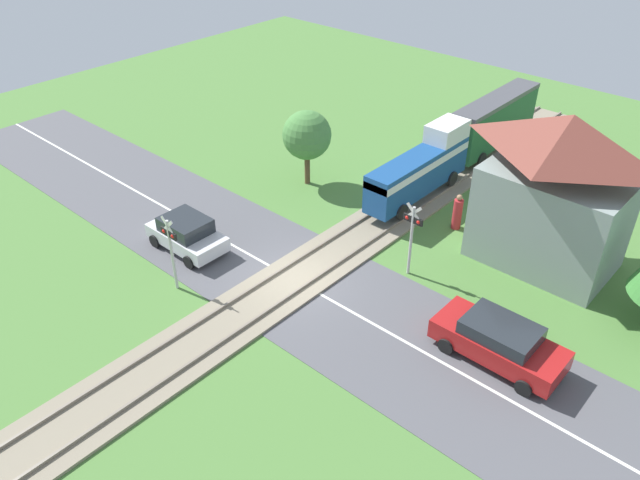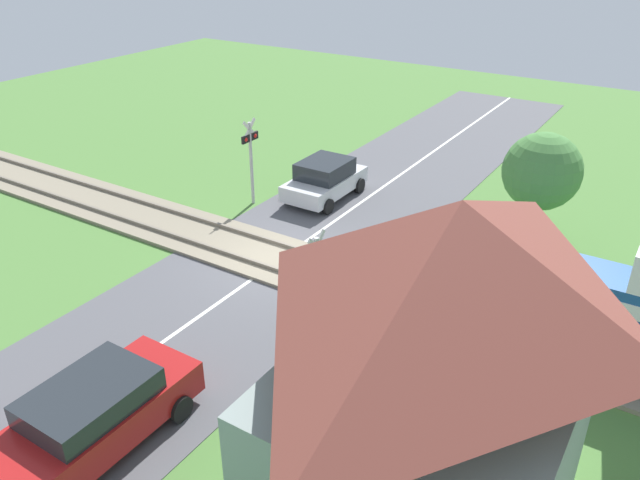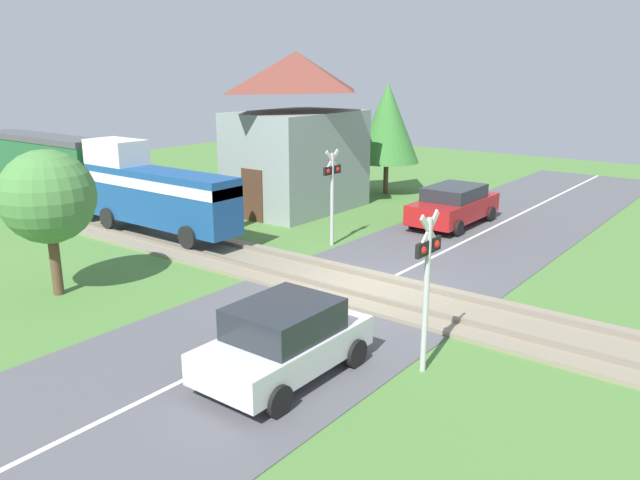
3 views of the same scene
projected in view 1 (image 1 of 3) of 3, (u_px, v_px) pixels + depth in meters
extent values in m
plane|color=#4C7A38|center=(295.00, 280.00, 25.56)|extent=(60.00, 60.00, 0.00)
cube|color=#515156|center=(295.00, 280.00, 25.56)|extent=(48.00, 6.40, 0.02)
cube|color=silver|center=(295.00, 280.00, 25.55)|extent=(48.00, 0.12, 0.00)
cube|color=gray|center=(294.00, 279.00, 25.53)|extent=(2.80, 48.00, 0.12)
cube|color=slate|center=(282.00, 270.00, 25.86)|extent=(0.10, 48.00, 0.12)
cube|color=slate|center=(307.00, 284.00, 25.07)|extent=(0.10, 48.00, 0.12)
cube|color=navy|center=(418.00, 173.00, 30.07)|extent=(1.35, 6.86, 1.90)
cube|color=silver|center=(419.00, 163.00, 29.78)|extent=(1.37, 6.86, 0.36)
cube|color=silver|center=(447.00, 131.00, 30.74)|extent=(1.35, 2.19, 0.90)
cylinder|color=black|center=(377.00, 202.00, 29.64)|extent=(0.14, 0.76, 0.76)
cylinder|color=black|center=(402.00, 212.00, 28.84)|extent=(0.14, 0.76, 0.76)
cylinder|color=black|center=(429.00, 170.00, 32.36)|extent=(0.14, 0.76, 0.76)
cylinder|color=black|center=(453.00, 179.00, 31.57)|extent=(0.14, 0.76, 0.76)
cube|color=#235B33|center=(494.00, 122.00, 34.56)|extent=(1.35, 7.25, 2.40)
cube|color=#47474C|center=(498.00, 99.00, 33.83)|extent=(1.41, 7.25, 0.24)
cylinder|color=black|center=(458.00, 152.00, 34.19)|extent=(0.14, 0.76, 0.76)
cylinder|color=black|center=(482.00, 159.00, 33.39)|extent=(0.14, 0.76, 0.76)
cylinder|color=black|center=(499.00, 126.00, 37.07)|extent=(0.14, 0.76, 0.76)
cylinder|color=black|center=(522.00, 133.00, 36.27)|extent=(0.14, 0.76, 0.76)
cube|color=silver|center=(187.00, 237.00, 27.14)|extent=(3.67, 1.78, 0.61)
cube|color=#23282D|center=(185.00, 225.00, 26.80)|extent=(2.02, 1.64, 0.63)
cylinder|color=black|center=(221.00, 244.00, 27.20)|extent=(0.60, 0.18, 0.60)
cylinder|color=black|center=(189.00, 262.00, 26.10)|extent=(0.60, 0.18, 0.60)
cylinder|color=black|center=(187.00, 225.00, 28.52)|extent=(0.60, 0.18, 0.60)
cylinder|color=black|center=(155.00, 241.00, 27.42)|extent=(0.60, 0.18, 0.60)
cube|color=#A81919|center=(498.00, 344.00, 21.46)|extent=(4.53, 1.86, 0.75)
cube|color=#23282D|center=(501.00, 330.00, 21.11)|extent=(2.49, 1.71, 0.51)
cylinder|color=black|center=(446.00, 346.00, 21.90)|extent=(0.60, 0.18, 0.60)
cylinder|color=black|center=(473.00, 320.00, 23.06)|extent=(0.60, 0.18, 0.60)
cylinder|color=black|center=(523.00, 388.00, 20.27)|extent=(0.60, 0.18, 0.60)
cylinder|color=black|center=(548.00, 358.00, 21.43)|extent=(0.60, 0.18, 0.60)
cylinder|color=#B7B7B7|center=(172.00, 255.00, 24.26)|extent=(0.12, 0.12, 3.19)
cube|color=black|center=(169.00, 233.00, 23.70)|extent=(0.90, 0.08, 0.28)
sphere|color=red|center=(164.00, 231.00, 23.85)|extent=(0.18, 0.18, 0.18)
sphere|color=red|center=(173.00, 236.00, 23.55)|extent=(0.18, 0.18, 0.18)
cube|color=silver|center=(168.00, 226.00, 23.52)|extent=(0.72, 0.04, 0.72)
cube|color=silver|center=(168.00, 226.00, 23.52)|extent=(0.72, 0.04, 0.72)
cylinder|color=#B7B7B7|center=(411.00, 241.00, 25.09)|extent=(0.12, 0.12, 3.19)
cube|color=black|center=(413.00, 220.00, 24.52)|extent=(0.90, 0.08, 0.28)
sphere|color=red|center=(419.00, 222.00, 24.37)|extent=(0.18, 0.18, 0.18)
sphere|color=red|center=(407.00, 217.00, 24.67)|extent=(0.18, 0.18, 0.18)
cube|color=silver|center=(414.00, 213.00, 24.34)|extent=(0.72, 0.04, 0.72)
cube|color=silver|center=(414.00, 213.00, 24.34)|extent=(0.72, 0.04, 0.72)
cube|color=gray|center=(550.00, 218.00, 25.63)|extent=(5.55, 3.84, 4.18)
pyramid|color=brown|center=(570.00, 135.00, 23.57)|extent=(6.00, 4.15, 1.61)
cube|color=#472D1E|center=(486.00, 216.00, 27.76)|extent=(0.06, 1.10, 2.10)
cylinder|color=#B2282D|center=(457.00, 214.00, 28.48)|extent=(0.43, 0.43, 1.47)
sphere|color=#936B4C|center=(460.00, 198.00, 28.00)|extent=(0.27, 0.27, 0.27)
cylinder|color=brown|center=(307.00, 169.00, 32.05)|extent=(0.28, 0.28, 1.65)
sphere|color=#477F3D|center=(307.00, 135.00, 31.01)|extent=(2.47, 2.47, 2.47)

